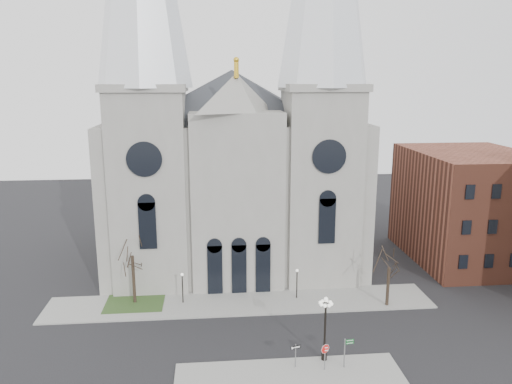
{
  "coord_description": "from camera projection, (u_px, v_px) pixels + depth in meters",
  "views": [
    {
      "loc": [
        -2.85,
        -37.13,
        22.97
      ],
      "look_at": [
        1.33,
        8.0,
        12.61
      ],
      "focal_mm": 35.0,
      "sensor_mm": 36.0,
      "label": 1
    }
  ],
  "objects": [
    {
      "name": "one_way_sign",
      "position": [
        296.0,
        351.0,
        40.08
      ],
      "size": [
        0.87,
        0.27,
        2.02
      ],
      "rotation": [
        0.0,
        0.0,
        0.26
      ],
      "color": "slate",
      "rests_on": "sidewalk_near"
    },
    {
      "name": "bg_building_brick",
      "position": [
        468.0,
        206.0,
        63.91
      ],
      "size": [
        14.0,
        18.0,
        14.0
      ],
      "primitive_type": "cube",
      "color": "brown",
      "rests_on": "ground"
    },
    {
      "name": "cathedral",
      "position": [
        233.0,
        117.0,
        59.48
      ],
      "size": [
        33.0,
        26.66,
        54.0
      ],
      "color": "gray",
      "rests_on": "ground"
    },
    {
      "name": "sidewalk_far",
      "position": [
        241.0,
        303.0,
        52.08
      ],
      "size": [
        40.0,
        6.0,
        0.14
      ],
      "primitive_type": "cube",
      "color": "gray",
      "rests_on": "ground"
    },
    {
      "name": "tree_right",
      "position": [
        389.0,
        265.0,
        50.5
      ],
      "size": [
        3.2,
        3.2,
        6.0
      ],
      "color": "black",
      "rests_on": "ground"
    },
    {
      "name": "tree_left",
      "position": [
        132.0,
        253.0,
        50.83
      ],
      "size": [
        3.2,
        3.2,
        7.5
      ],
      "color": "black",
      "rests_on": "ground"
    },
    {
      "name": "stop_sign",
      "position": [
        325.0,
        351.0,
        39.66
      ],
      "size": [
        0.81,
        0.09,
        2.25
      ],
      "rotation": [
        0.0,
        0.0,
        0.06
      ],
      "color": "slate",
      "rests_on": "sidewalk_near"
    },
    {
      "name": "ground",
      "position": [
        249.0,
        361.0,
        41.41
      ],
      "size": [
        160.0,
        160.0,
        0.0
      ],
      "primitive_type": "plane",
      "color": "black",
      "rests_on": "ground"
    },
    {
      "name": "ped_lamp_left",
      "position": [
        182.0,
        283.0,
        51.52
      ],
      "size": [
        0.32,
        0.32,
        3.26
      ],
      "color": "black",
      "rests_on": "sidewalk_far"
    },
    {
      "name": "grass_patch",
      "position": [
        135.0,
        303.0,
        52.05
      ],
      "size": [
        6.0,
        5.0,
        0.18
      ],
      "primitive_type": "cube",
      "color": "#2A441D",
      "rests_on": "ground"
    },
    {
      "name": "ped_lamp_right",
      "position": [
        297.0,
        279.0,
        52.6
      ],
      "size": [
        0.32,
        0.32,
        3.26
      ],
      "color": "black",
      "rests_on": "sidewalk_far"
    },
    {
      "name": "street_name_sign",
      "position": [
        346.0,
        351.0,
        40.05
      ],
      "size": [
        0.8,
        0.16,
        2.52
      ],
      "rotation": [
        0.0,
        0.0,
        0.12
      ],
      "color": "slate",
      "rests_on": "sidewalk_near"
    },
    {
      "name": "globe_lamp",
      "position": [
        325.0,
        321.0,
        40.67
      ],
      "size": [
        1.58,
        1.58,
        5.59
      ],
      "rotation": [
        0.0,
        0.0,
        0.42
      ],
      "color": "black",
      "rests_on": "sidewalk_near"
    }
  ]
}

